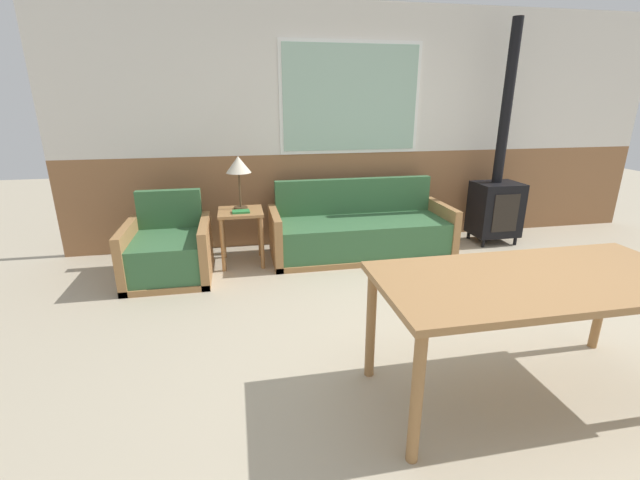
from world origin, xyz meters
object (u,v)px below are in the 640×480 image
Objects in this scene: table_lamp at (238,166)px; wood_stove at (497,195)px; couch at (361,233)px; dining_table at (536,289)px; side_table at (241,222)px; armchair at (169,253)px.

wood_stove is at bearing 1.00° from table_lamp.
couch reaches higher than dining_table.
couch reaches higher than side_table.
armchair is 3.26m from dining_table.
side_table is at bearing -179.62° from couch.
wood_stove is at bearing 4.11° from couch.
side_table is at bearing -95.43° from table_lamp.
wood_stove is (3.05, 0.13, 0.13)m from side_table.
wood_stove is (3.76, 0.37, 0.35)m from armchair.
side_table is at bearing -177.50° from wood_stove.
table_lamp is at bearing 23.60° from armchair.
armchair is 0.33× the size of wood_stove.
dining_table is at bearing -58.66° from table_lamp.
armchair is 1.53× the size of table_lamp.
wood_stove is at bearing 2.50° from side_table.
armchair is 1.44× the size of side_table.
armchair is (-2.03, -0.25, -0.00)m from couch.
dining_table is at bearing -44.63° from armchair.
armchair is at bearing -156.37° from table_lamp.
dining_table reaches higher than side_table.
couch reaches higher than armchair.
armchair is 3.80m from wood_stove.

